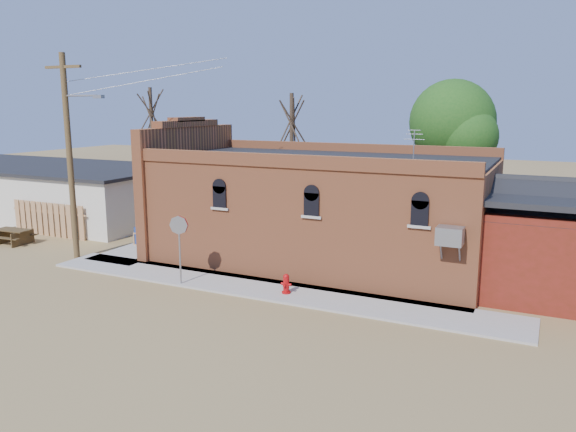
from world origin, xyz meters
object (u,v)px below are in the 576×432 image
at_px(brick_bar, 315,209).
at_px(fire_hydrant, 286,284).
at_px(trash_barrel, 140,236).
at_px(utility_pole, 70,153).
at_px(stop_sign, 179,232).
at_px(picnic_table, 13,234).

relative_size(brick_bar, fire_hydrant, 22.53).
bearing_deg(trash_barrel, brick_bar, 8.01).
distance_m(brick_bar, utility_pole, 10.96).
xyz_separation_m(brick_bar, stop_sign, (-3.23, -5.49, -0.22)).
bearing_deg(fire_hydrant, brick_bar, 97.51).
height_order(fire_hydrant, trash_barrel, trash_barrel).
height_order(trash_barrel, picnic_table, trash_barrel).
xyz_separation_m(utility_pole, stop_sign, (6.56, -1.20, -2.66)).
xyz_separation_m(stop_sign, trash_barrel, (-5.55, 4.26, -1.61)).
relative_size(brick_bar, utility_pole, 1.82).
bearing_deg(brick_bar, picnic_table, -166.00).
distance_m(stop_sign, picnic_table, 11.75).
bearing_deg(picnic_table, fire_hydrant, -7.51).
distance_m(trash_barrel, picnic_table, 6.41).
bearing_deg(stop_sign, utility_pole, 177.09).
height_order(brick_bar, trash_barrel, brick_bar).
bearing_deg(stop_sign, fire_hydrant, 17.07).
bearing_deg(utility_pole, brick_bar, 23.69).
xyz_separation_m(fire_hydrant, stop_sign, (-4.14, -0.70, 1.68)).
bearing_deg(utility_pole, fire_hydrant, -2.66).
xyz_separation_m(utility_pole, trash_barrel, (1.01, 3.06, -4.27)).
bearing_deg(trash_barrel, utility_pole, -108.20).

